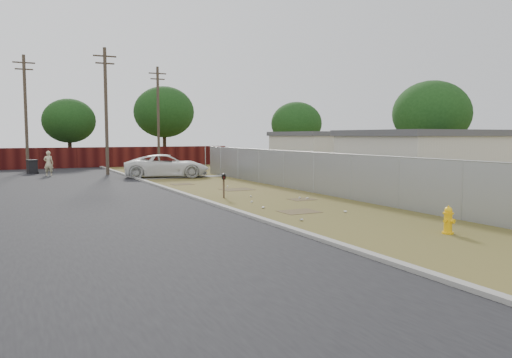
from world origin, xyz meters
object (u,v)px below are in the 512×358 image
trash_bin (32,167)px  pedestrian (49,163)px  mailbox (224,179)px  pickup_truck (167,166)px  fire_hydrant (448,221)px

trash_bin → pedestrian: bearing=-69.8°
mailbox → trash_bin: bearing=110.1°
pickup_truck → fire_hydrant: bearing=-160.2°
mailbox → pedestrian: 17.89m
mailbox → pedestrian: size_ratio=0.63×
pickup_truck → mailbox: bearing=-168.7°
fire_hydrant → pedestrian: bearing=107.7°
mailbox → pickup_truck: (0.91, 12.01, -0.10)m
mailbox → pedestrian: (-6.15, 16.79, 0.01)m
mailbox → trash_bin: (-7.10, 19.38, -0.34)m
trash_bin → mailbox: bearing=-69.9°
fire_hydrant → mailbox: bearing=103.7°
pickup_truck → pedestrian: (-7.06, 4.78, 0.10)m
fire_hydrant → pedestrian: size_ratio=0.47×
fire_hydrant → pickup_truck: bearing=94.2°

